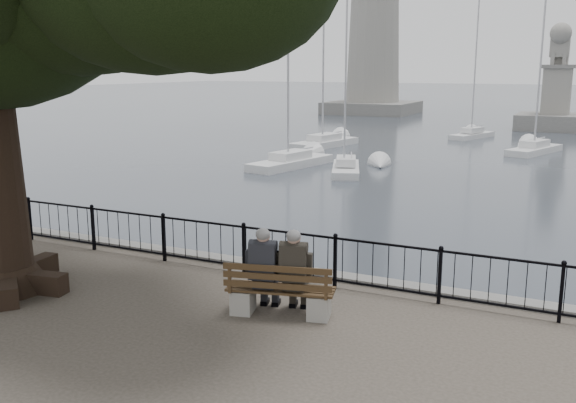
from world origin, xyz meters
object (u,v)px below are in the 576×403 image
Objects in this scene: lighthouse at (375,3)px; person_left at (265,273)px; bench at (280,297)px; person_right at (295,275)px; lion_monument at (556,103)px.

person_left is at bearing -73.28° from lighthouse.
person_left is (-0.30, 0.03, 0.37)m from bench.
person_right is (0.51, 0.13, 0.00)m from person_left.
lighthouse is at bearing 106.97° from bench.
person_left is 64.76m from lighthouse.
lighthouse is at bearing 106.72° from person_left.
lion_monument is (20.00, -12.07, -9.90)m from lighthouse.
person_right is 64.78m from lighthouse.
lion_monument is (1.31, 49.18, 0.86)m from bench.
bench is 64.93m from lighthouse.
lighthouse is 3.29× the size of lion_monument.
person_right is 49.04m from lion_monument.
lion_monument reaches higher than bench.
person_right is (0.21, 0.16, 0.37)m from bench.
lion_monument is (1.61, 49.15, 0.49)m from person_left.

